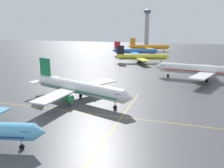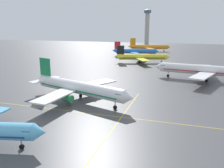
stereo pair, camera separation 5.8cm
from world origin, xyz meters
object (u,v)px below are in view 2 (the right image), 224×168
at_px(airliner_far_left_stand, 142,57).
at_px(airliner_distant_taxiway, 149,47).
at_px(airliner_second_row, 78,88).
at_px(airliner_far_right_stand, 135,51).
at_px(control_tower, 147,24).
at_px(airliner_third_row, 204,70).

distance_m(airliner_far_left_stand, airliner_distant_taxiway, 67.28).
xyz_separation_m(airliner_second_row, airliner_far_right_stand, (-6.26, 111.19, -0.38)).
distance_m(airliner_distant_taxiway, control_tower, 85.06).
distance_m(airliner_second_row, airliner_third_row, 56.00).
distance_m(airliner_far_right_stand, control_tower, 119.37).
relative_size(airliner_far_left_stand, control_tower, 0.80).
xyz_separation_m(airliner_second_row, airliner_distant_taxiway, (-1.52, 147.15, -0.10)).
relative_size(airliner_second_row, airliner_far_left_stand, 1.12).
bearing_deg(airliner_second_row, airliner_far_left_stand, 86.68).
bearing_deg(airliner_third_row, airliner_far_right_stand, 122.29).
relative_size(airliner_far_right_stand, airliner_distant_taxiway, 0.93).
bearing_deg(airliner_third_row, airliner_far_left_stand, 130.52).
bearing_deg(airliner_second_row, airliner_third_row, 47.23).
relative_size(airliner_third_row, airliner_far_right_stand, 1.19).
bearing_deg(airliner_far_left_stand, airliner_third_row, -49.48).
bearing_deg(control_tower, airliner_far_right_stand, -84.66).
xyz_separation_m(airliner_far_left_stand, control_tower, (-21.85, 148.13, 20.52)).
xyz_separation_m(airliner_far_right_stand, control_tower, (-10.94, 117.09, 20.45)).
bearing_deg(airliner_second_row, airliner_distant_taxiway, 90.59).
bearing_deg(control_tower, airliner_distant_taxiway, -79.07).
height_order(airliner_distant_taxiway, control_tower, control_tower).
bearing_deg(control_tower, airliner_third_row, -73.56).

